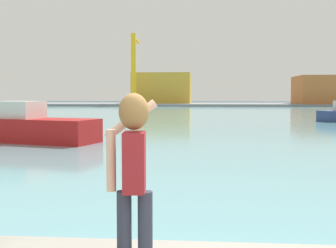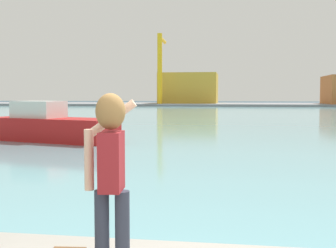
{
  "view_description": "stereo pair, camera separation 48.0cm",
  "coord_description": "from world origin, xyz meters",
  "px_view_note": "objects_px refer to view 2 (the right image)",
  "views": [
    {
      "loc": [
        -0.28,
        -2.97,
        2.25
      ],
      "look_at": [
        -0.89,
        4.26,
        1.76
      ],
      "focal_mm": 45.89,
      "sensor_mm": 36.0,
      "label": 1
    },
    {
      "loc": [
        0.2,
        -2.91,
        2.25
      ],
      "look_at": [
        -0.89,
        4.26,
        1.76
      ],
      "focal_mm": 45.89,
      "sensor_mm": 36.0,
      "label": 2
    }
  ],
  "objects_px": {
    "boat_moored": "(50,126)",
    "person_photographer": "(110,165)",
    "warehouse_left": "(189,88)",
    "port_crane": "(160,62)"
  },
  "relations": [
    {
      "from": "warehouse_left",
      "to": "port_crane",
      "type": "distance_m",
      "value": 11.0
    },
    {
      "from": "person_photographer",
      "to": "warehouse_left",
      "type": "distance_m",
      "value": 93.27
    },
    {
      "from": "person_photographer",
      "to": "warehouse_left",
      "type": "bearing_deg",
      "value": 0.28
    },
    {
      "from": "port_crane",
      "to": "warehouse_left",
      "type": "bearing_deg",
      "value": 57.44
    },
    {
      "from": "person_photographer",
      "to": "warehouse_left",
      "type": "height_order",
      "value": "warehouse_left"
    },
    {
      "from": "person_photographer",
      "to": "warehouse_left",
      "type": "relative_size",
      "value": 0.14
    },
    {
      "from": "warehouse_left",
      "to": "port_crane",
      "type": "bearing_deg",
      "value": -122.56
    },
    {
      "from": "person_photographer",
      "to": "port_crane",
      "type": "height_order",
      "value": "port_crane"
    },
    {
      "from": "port_crane",
      "to": "boat_moored",
      "type": "bearing_deg",
      "value": -84.85
    },
    {
      "from": "boat_moored",
      "to": "person_photographer",
      "type": "bearing_deg",
      "value": -48.27
    }
  ]
}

